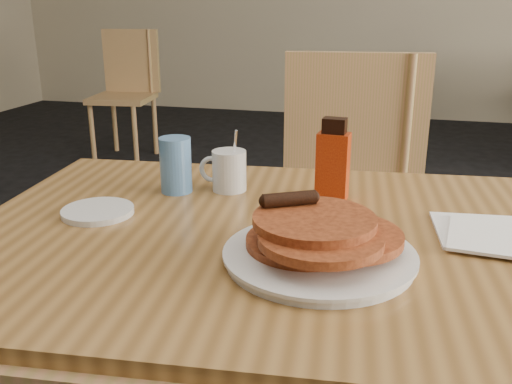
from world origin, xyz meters
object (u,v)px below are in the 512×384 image
main_table (301,253)px  syrup_bottle (333,162)px  chair_wall_extra (127,82)px  pancake_plate (320,244)px  blue_tumbler (176,165)px  coffee_mug (228,170)px  chair_main_far (349,187)px

main_table → syrup_bottle: (0.03, 0.21, 0.12)m
main_table → chair_wall_extra: chair_wall_extra is taller
pancake_plate → blue_tumbler: 0.46m
main_table → coffee_mug: size_ratio=9.71×
chair_main_far → syrup_bottle: 0.58m
main_table → chair_wall_extra: (-1.87, 2.98, -0.15)m
chair_wall_extra → coffee_mug: (1.67, -2.77, 0.23)m
pancake_plate → blue_tumbler: (-0.37, 0.28, 0.03)m
chair_main_far → chair_wall_extra: bearing=122.5°
pancake_plate → blue_tumbler: bearing=142.7°
pancake_plate → main_table: bearing=113.6°
coffee_mug → syrup_bottle: bearing=-3.2°
chair_wall_extra → blue_tumbler: size_ratio=7.62×
main_table → coffee_mug: bearing=134.9°
blue_tumbler → coffee_mug: bearing=20.1°
pancake_plate → coffee_mug: size_ratio=2.22×
chair_main_far → chair_wall_extra: size_ratio=1.06×
chair_wall_extra → pancake_plate: 3.65m
syrup_bottle → chair_wall_extra: bearing=129.2°
pancake_plate → syrup_bottle: bearing=93.8°
chair_main_far → coffee_mug: bearing=-120.7°
syrup_bottle → blue_tumbler: size_ratio=1.43×
syrup_bottle → main_table: bearing=-92.7°
main_table → coffee_mug: 0.31m
pancake_plate → blue_tumbler: size_ratio=2.58×
chair_main_far → main_table: bearing=-99.2°
chair_wall_extra → blue_tumbler: (1.56, -2.81, 0.25)m
main_table → chair_main_far: bearing=88.5°
chair_main_far → syrup_bottle: bearing=-96.9°
syrup_bottle → chair_main_far: bearing=95.6°
chair_main_far → pancake_plate: bearing=-95.8°
coffee_mug → chair_wall_extra: bearing=117.9°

